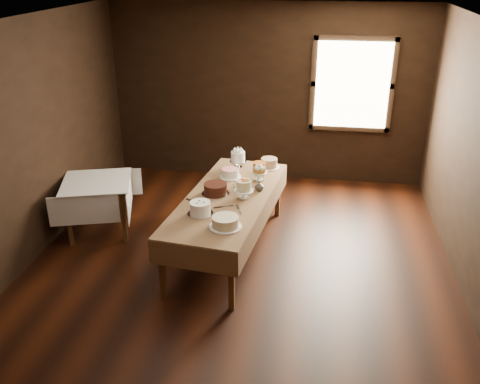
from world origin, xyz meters
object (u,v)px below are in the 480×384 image
Objects in this scene: cake_server_c at (234,186)px; cake_server_e at (196,202)px; display_table at (228,200)px; cake_speckled at (269,163)px; cake_server_d at (256,189)px; cake_meringue at (238,160)px; cake_cream at (225,222)px; cake_lattice at (230,174)px; cake_chocolate at (215,189)px; side_table at (97,187)px; cake_swirl at (200,209)px; cake_caramel at (259,172)px; cake_server_b at (240,211)px; flower_vase at (259,186)px; cake_flowers at (244,190)px; cake_server_a at (227,206)px.

cake_server_e is (-0.36, -0.55, 0.00)m from cake_server_c.
cake_speckled reaches higher than display_table.
cake_server_c is 1.00× the size of cake_server_d.
cake_cream is (0.14, -1.71, -0.05)m from cake_meringue.
cake_server_d is 1.00× the size of cake_server_e.
cake_chocolate is at bearing -99.01° from cake_lattice.
cake_lattice is at bearing -97.62° from cake_meringue.
cake_meringue is at bearing 21.18° from side_table.
cake_swirl reaches higher than cake_speckled.
cake_server_c is at bearing 118.77° from cake_server_d.
cake_caramel is 0.30m from cake_server_d.
cake_chocolate is at bearing 128.78° from cake_server_c.
cake_meringue is 0.63m from cake_server_c.
cake_cream is at bearing -28.40° from side_table.
cake_server_b is (0.37, -0.43, -0.06)m from cake_chocolate.
display_table is at bearing -111.31° from cake_speckled.
flower_vase is (0.43, -0.36, 0.01)m from cake_lattice.
cake_flowers is 0.82× the size of cake_swirl.
side_table is 1.90m from cake_meringue.
cake_flowers is (0.27, -0.61, 0.05)m from cake_lattice.
cake_lattice is at bearing 174.04° from cake_caramel.
cake_meringue is 1.34m from cake_server_b.
flower_vase is (2.14, -0.02, 0.17)m from side_table.
cake_caramel is at bearing 97.30° from flower_vase.
cake_chocolate is 1.64× the size of cake_server_e.
cake_lattice is at bearing 139.64° from flower_vase.
flower_vase is at bearing -61.60° from cake_meringue.
cake_chocolate is (-0.13, -0.89, -0.05)m from cake_meringue.
cake_server_b is at bearing -79.93° from cake_meringue.
cake_server_a is (-0.35, -1.28, -0.06)m from cake_speckled.
cake_flowers is (0.20, -0.02, 0.16)m from display_table.
cake_meringue is 0.83× the size of cake_swirl.
cake_chocolate is 0.33m from cake_server_e.
side_table is 2.31m from cake_speckled.
cake_meringue is 1.01× the size of cake_server_a.
flower_vase reaches higher than cake_server_d.
cake_flowers reaches higher than cake_server_e.
cake_flowers is 0.76m from cake_cream.
cake_swirl is 0.95m from cake_server_d.
cake_caramel reaches higher than cake_flowers.
cake_cream is (-0.20, -1.32, -0.05)m from cake_caramel.
side_table is at bearing -171.85° from cake_caramel.
cake_caramel is at bearing -67.35° from cake_server_c.
cake_lattice is 1.38m from cake_cream.
cake_cream is at bearing -85.34° from cake_meringue.
cake_lattice is (-0.05, -0.34, -0.06)m from cake_meringue.
cake_speckled is 0.95× the size of cake_swirl.
side_table is 3.85× the size of cake_speckled.
cake_chocolate is 1.64× the size of cake_server_c.
cake_chocolate is at bearing 87.40° from cake_server_e.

